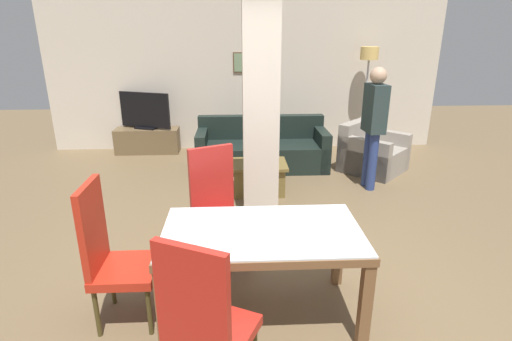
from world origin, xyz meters
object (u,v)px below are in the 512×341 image
object	(u,v)px
floor_lamp	(368,64)
sofa	(262,150)
tv_screen	(145,111)
dining_table	(262,249)
bottle	(256,152)
tv_stand	(148,140)
standing_person	(374,121)
armchair	(371,154)
dining_chair_far_left	(217,205)
coffee_table	(259,177)
dining_chair_near_left	(204,322)
dining_chair_head_left	(111,252)

from	to	relation	value
floor_lamp	sofa	bearing A→B (deg)	-156.33
tv_screen	floor_lamp	world-z (taller)	floor_lamp
dining_table	bottle	bearing A→B (deg)	88.07
floor_lamp	tv_stand	bearing A→B (deg)	178.69
standing_person	floor_lamp	bearing A→B (deg)	-17.74
armchair	sofa	bearing A→B (deg)	-54.05
dining_chair_far_left	coffee_table	bearing A→B (deg)	-130.95
dining_chair_near_left	armchair	xyz separation A→B (m)	(2.36, 4.17, -0.32)
dining_chair_head_left	tv_stand	world-z (taller)	dining_chair_head_left
dining_chair_far_left	dining_chair_head_left	distance (m)	1.11
dining_chair_head_left	standing_person	xyz separation A→B (m)	(2.84, 2.65, 0.39)
dining_table	floor_lamp	distance (m)	5.08
coffee_table	bottle	size ratio (longest dim) A/B	2.83
dining_table	sofa	distance (m)	3.66
armchair	coffee_table	bearing A→B (deg)	-21.44
dining_chair_head_left	armchair	xyz separation A→B (m)	(3.11, 3.38, -0.32)
floor_lamp	armchair	bearing A→B (deg)	-99.26
sofa	coffee_table	bearing A→B (deg)	84.07
tv_stand	standing_person	size ratio (longest dim) A/B	0.67
bottle	floor_lamp	world-z (taller)	floor_lamp
dining_table	sofa	bearing A→B (deg)	86.31
dining_table	dining_chair_near_left	distance (m)	0.88
bottle	standing_person	world-z (taller)	standing_person
dining_chair_near_left	sofa	xyz separation A→B (m)	(0.61, 4.43, -0.31)
sofa	tv_stand	distance (m)	2.26
armchair	tv_screen	xyz separation A→B (m)	(-3.81, 1.20, 0.50)
coffee_table	tv_stand	world-z (taller)	tv_stand
bottle	dining_chair_far_left	bearing A→B (deg)	-103.91
armchair	bottle	distance (m)	2.02
tv_stand	tv_screen	size ratio (longest dim) A/B	1.23
coffee_table	tv_stand	bearing A→B (deg)	133.75
dining_table	tv_stand	distance (m)	4.94
armchair	standing_person	distance (m)	1.05
dining_chair_far_left	standing_person	distance (m)	2.81
tv_stand	bottle	bearing A→B (deg)	-44.28
tv_screen	dining_table	bearing A→B (deg)	132.55
dining_chair_far_left	bottle	bearing A→B (deg)	-128.78
dining_chair_far_left	armchair	world-z (taller)	dining_chair_far_left
dining_chair_near_left	armchair	distance (m)	4.80
tv_screen	floor_lamp	distance (m)	4.07
dining_table	dining_chair_far_left	bearing A→B (deg)	114.86
tv_stand	standing_person	bearing A→B (deg)	-28.57
dining_chair_far_left	standing_person	xyz separation A→B (m)	(2.09, 1.84, 0.39)
dining_table	tv_screen	size ratio (longest dim) A/B	1.61
sofa	floor_lamp	world-z (taller)	floor_lamp
dining_chair_head_left	coffee_table	bearing A→B (deg)	153.86
armchair	tv_screen	size ratio (longest dim) A/B	1.30
dining_table	dining_chair_head_left	xyz separation A→B (m)	(-1.13, 0.00, 0.00)
dining_table	coffee_table	world-z (taller)	dining_table
coffee_table	dining_chair_head_left	bearing A→B (deg)	-116.14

